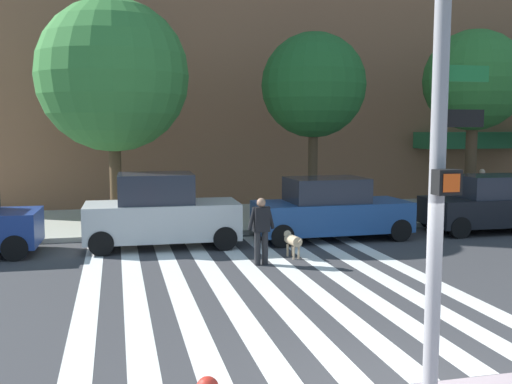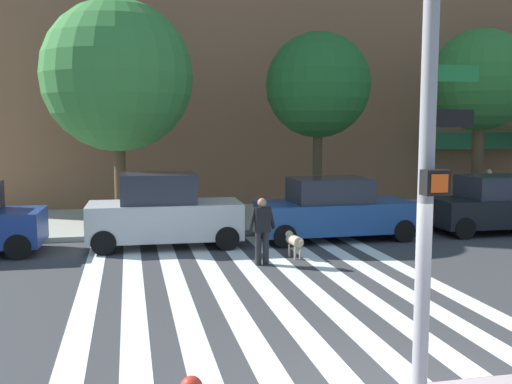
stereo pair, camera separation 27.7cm
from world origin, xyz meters
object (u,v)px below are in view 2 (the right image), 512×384
object	(u,v)px
traffic_light_pole	(431,112)
street_tree_further	(481,81)
pedestrian_dog_walker	(262,227)
parked_car_behind_first	(163,213)
street_tree_nearest	(118,76)
dog_on_leash	(294,240)
street_tree_middle	(318,86)
pedestrian_bystander	(488,189)
parked_car_third_in_line	(333,210)
parked_car_fourth_in_line	(504,205)

from	to	relation	value
traffic_light_pole	street_tree_further	xyz separation A→B (m)	(8.93, 12.85, 1.42)
pedestrian_dog_walker	parked_car_behind_first	bearing A→B (deg)	129.03
street_tree_nearest	street_tree_further	size ratio (longest dim) A/B	1.09
street_tree_nearest	dog_on_leash	bearing A→B (deg)	-49.63
traffic_light_pole	street_tree_further	world-z (taller)	street_tree_further
street_tree_middle	traffic_light_pole	bearing A→B (deg)	-103.01
street_tree_middle	pedestrian_bystander	distance (m)	7.48
street_tree_nearest	pedestrian_bystander	size ratio (longest dim) A/B	4.40
parked_car_behind_first	parked_car_third_in_line	xyz separation A→B (m)	(5.00, -0.00, -0.08)
parked_car_third_in_line	street_tree_middle	xyz separation A→B (m)	(0.42, 2.85, 3.85)
parked_car_behind_first	street_tree_nearest	size ratio (longest dim) A/B	0.59
pedestrian_bystander	street_tree_nearest	bearing A→B (deg)	178.53
street_tree_further	parked_car_third_in_line	bearing A→B (deg)	-158.74
street_tree_middle	street_tree_further	bearing A→B (deg)	-3.94
pedestrian_dog_walker	dog_on_leash	world-z (taller)	pedestrian_dog_walker
pedestrian_dog_walker	traffic_light_pole	bearing A→B (deg)	-88.82
dog_on_leash	parked_car_fourth_in_line	bearing A→B (deg)	15.59
parked_car_behind_first	parked_car_third_in_line	distance (m)	5.00
street_tree_further	pedestrian_bystander	bearing A→B (deg)	22.08
parked_car_behind_first	parked_car_fourth_in_line	xyz separation A→B (m)	(10.71, -0.00, -0.10)
traffic_light_pole	street_tree_further	bearing A→B (deg)	55.21
parked_car_behind_first	dog_on_leash	size ratio (longest dim) A/B	4.46
parked_car_fourth_in_line	pedestrian_bystander	size ratio (longest dim) A/B	2.94
traffic_light_pole	pedestrian_bystander	distance (m)	16.44
dog_on_leash	pedestrian_bystander	bearing A→B (deg)	28.76
parked_car_fourth_in_line	pedestrian_bystander	bearing A→B (deg)	65.28
parked_car_behind_first	street_tree_middle	size ratio (longest dim) A/B	0.67
parked_car_behind_first	street_tree_further	world-z (taller)	street_tree_further
parked_car_third_in_line	parked_car_fourth_in_line	size ratio (longest dim) A/B	0.96
parked_car_fourth_in_line	pedestrian_dog_walker	size ratio (longest dim) A/B	2.94
street_tree_middle	street_tree_nearest	bearing A→B (deg)	178.22
street_tree_middle	dog_on_leash	xyz separation A→B (m)	(-2.24, -4.95, -4.28)
parked_car_behind_first	pedestrian_dog_walker	size ratio (longest dim) A/B	2.60
street_tree_nearest	street_tree_middle	bearing A→B (deg)	-1.78
parked_car_behind_first	traffic_light_pole	bearing A→B (deg)	-77.21
street_tree_middle	parked_car_behind_first	bearing A→B (deg)	-152.31
parked_car_behind_first	parked_car_third_in_line	bearing A→B (deg)	-0.02
traffic_light_pole	street_tree_middle	size ratio (longest dim) A/B	0.91
street_tree_further	pedestrian_dog_walker	size ratio (longest dim) A/B	4.03
parked_car_fourth_in_line	street_tree_nearest	bearing A→B (deg)	165.61
street_tree_middle	dog_on_leash	world-z (taller)	street_tree_middle
traffic_light_pole	parked_car_behind_first	distance (m)	10.97
parked_car_third_in_line	dog_on_leash	world-z (taller)	parked_car_third_in_line
street_tree_nearest	street_tree_middle	world-z (taller)	street_tree_nearest
parked_car_third_in_line	pedestrian_bystander	xyz separation A→B (m)	(6.95, 2.72, 0.20)
street_tree_middle	pedestrian_bystander	xyz separation A→B (m)	(6.53, -0.13, -3.65)
dog_on_leash	street_tree_further	bearing A→B (deg)	29.27
street_tree_further	dog_on_leash	distance (m)	10.32
street_tree_further	pedestrian_dog_walker	world-z (taller)	street_tree_further
traffic_light_pole	parked_car_behind_first	size ratio (longest dim) A/B	1.36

